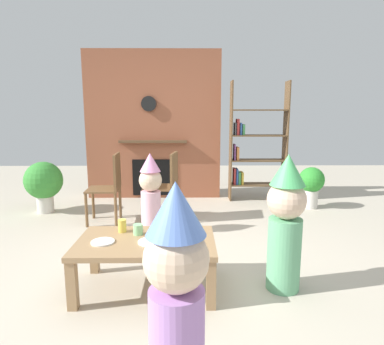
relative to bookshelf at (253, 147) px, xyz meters
The scene contains 19 objects.
ground_plane 2.80m from the bookshelf, 115.71° to the right, with size 12.00×12.00×0.00m, color #BCB29E.
brick_fireplace_feature 1.66m from the bookshelf, behind, with size 2.20×0.28×2.40m.
bookshelf is the anchor object (origin of this frame).
coffee_table 3.19m from the bookshelf, 115.95° to the right, with size 1.09×0.66×0.41m.
paper_cup_near_left 2.90m from the bookshelf, 115.90° to the right, with size 0.07×0.07×0.09m, color #8CD18C.
paper_cup_near_right 3.11m from the bookshelf, 111.88° to the right, with size 0.07×0.07×0.10m, color silver.
paper_cup_center 3.11m from the bookshelf, 118.26° to the right, with size 0.08×0.08×0.09m, color #8CD18C.
paper_cup_far_left 3.12m from the bookshelf, 121.15° to the right, with size 0.07×0.07×0.11m, color #F2CC4C.
paper_plate_front 3.21m from the bookshelf, 114.85° to the right, with size 0.20×0.20×0.01m, color white.
paper_plate_rear 3.38m from the bookshelf, 120.60° to the right, with size 0.18×0.18×0.01m, color white.
birthday_cake_slice 3.30m from the bookshelf, 112.00° to the right, with size 0.10×0.10×0.09m, color pink.
table_fork 2.99m from the bookshelf, 109.87° to the right, with size 0.15×0.02×0.01m, color silver.
child_with_cone_hat 4.08m from the bookshelf, 105.67° to the right, with size 0.31×0.31×1.11m.
child_in_pink 2.87m from the bookshelf, 95.65° to the right, with size 0.30×0.30×1.10m.
child_by_the_chairs 2.20m from the bookshelf, 133.01° to the right, with size 0.26×0.26×0.96m.
dining_chair_left 2.37m from the bookshelf, 150.48° to the right, with size 0.42×0.42×0.90m.
dining_chair_middle 1.73m from the bookshelf, 141.27° to the right, with size 0.45×0.45×0.90m.
potted_plant_tall 1.06m from the bookshelf, 33.30° to the right, with size 0.37×0.37×0.62m.
potted_plant_short 3.20m from the bookshelf, 167.37° to the right, with size 0.53×0.53×0.73m.
Camera 1 is at (0.11, -2.94, 1.40)m, focal length 31.16 mm.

